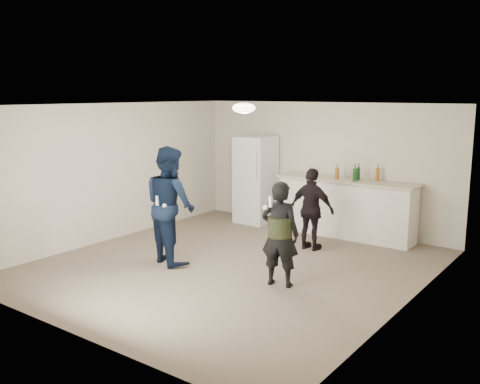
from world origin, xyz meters
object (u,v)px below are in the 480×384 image
Objects in this scene: counter at (345,209)px; man at (170,205)px; woman at (280,234)px; shaker at (311,171)px; fridge at (256,180)px; spectator at (312,209)px.

man reaches higher than counter.
shaker is at bearing -81.34° from woman.
fridge is at bearing -62.45° from man.
shaker is 3.24m from man.
fridge is 0.96× the size of man.
woman is (0.40, -2.97, 0.22)m from counter.
spectator reaches higher than shaker.
man is 2.45m from spectator.
man reaches higher than fridge.
fridge is 1.27× the size of spectator.
fridge is at bearing -63.07° from woman.
man is 1.99m from woman.
counter is 1.39× the size of man.
fridge reaches higher than counter.
shaker is (1.23, 0.11, 0.28)m from fridge.
shaker reaches higher than counter.
woman is at bearing -82.31° from counter.
woman reaches higher than counter.
counter is 2.05m from fridge.
man reaches higher than shaker.
fridge is at bearing -28.02° from spectator.
woman is at bearing -157.27° from man.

